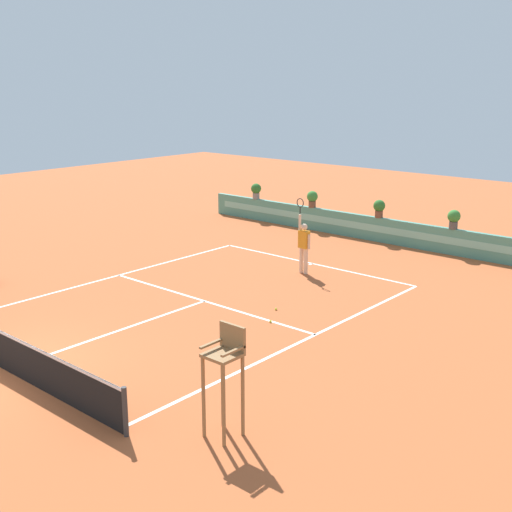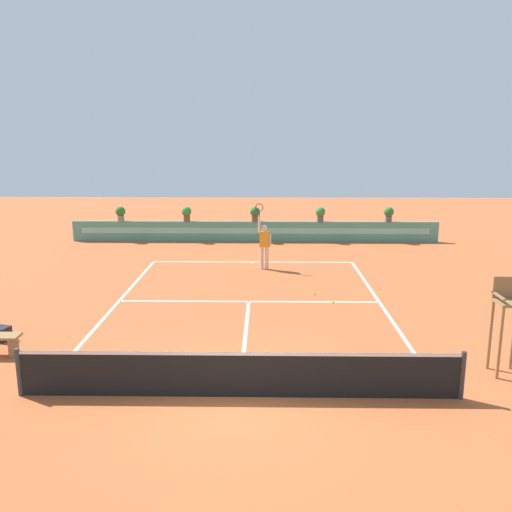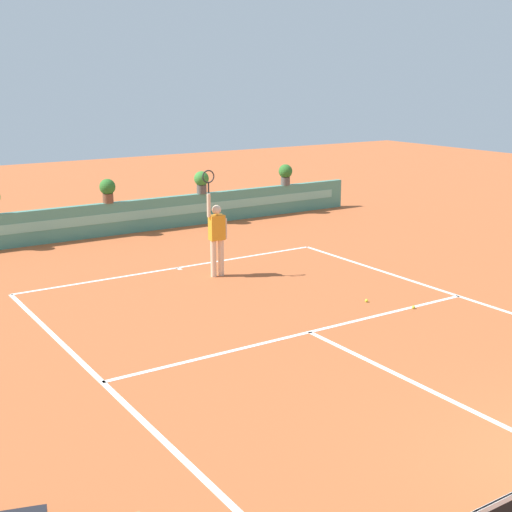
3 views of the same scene
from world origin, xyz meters
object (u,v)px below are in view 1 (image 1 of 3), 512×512
object	(u,v)px
tennis_player	(304,244)
potted_plant_right	(454,218)
umpire_chair	(225,368)
potted_plant_centre	(379,207)
potted_plant_far_left	(256,190)
tennis_ball_near_baseline	(276,309)
tennis_ball_mid_court	(270,321)
potted_plant_left	(312,198)

from	to	relation	value
tennis_player	potted_plant_right	bearing A→B (deg)	64.35
umpire_chair	tennis_player	xyz separation A→B (m)	(-5.29, 9.43, -0.29)
potted_plant_centre	potted_plant_right	world-z (taller)	same
potted_plant_right	potted_plant_far_left	xyz separation A→B (m)	(-9.82, 0.00, 0.00)
potted_plant_far_left	potted_plant_right	bearing A→B (deg)	0.00
tennis_ball_near_baseline	potted_plant_centre	size ratio (longest dim) A/B	0.09
tennis_player	tennis_ball_mid_court	world-z (taller)	tennis_player
umpire_chair	tennis_ball_mid_court	world-z (taller)	umpire_chair
tennis_ball_near_baseline	potted_plant_right	world-z (taller)	potted_plant_right
tennis_player	tennis_ball_mid_court	bearing A→B (deg)	-63.57
potted_plant_centre	potted_plant_far_left	world-z (taller)	same
umpire_chair	tennis_player	world-z (taller)	tennis_player
umpire_chair	potted_plant_centre	size ratio (longest dim) A/B	2.96
tennis_player	potted_plant_centre	bearing A→B (deg)	94.71
tennis_ball_near_baseline	potted_plant_left	xyz separation A→B (m)	(-5.48, 9.20, 1.38)
potted_plant_far_left	tennis_player	bearing A→B (deg)	-38.79
umpire_chair	tennis_ball_mid_court	bearing A→B (deg)	121.66
tennis_player	potted_plant_right	world-z (taller)	tennis_player
potted_plant_centre	potted_plant_far_left	bearing A→B (deg)	180.00
potted_plant_centre	potted_plant_far_left	distance (m)	6.61
tennis_player	potted_plant_far_left	distance (m)	9.09
potted_plant_centre	potted_plant_left	bearing A→B (deg)	180.00
umpire_chair	potted_plant_left	xyz separation A→B (m)	(-9.12, 15.13, 0.07)
umpire_chair	tennis_ball_near_baseline	world-z (taller)	umpire_chair
potted_plant_centre	potted_plant_right	bearing A→B (deg)	0.00
potted_plant_centre	potted_plant_left	world-z (taller)	same
umpire_chair	potted_plant_right	xyz separation A→B (m)	(-2.56, 15.13, 0.07)
potted_plant_left	potted_plant_far_left	world-z (taller)	same
umpire_chair	potted_plant_far_left	world-z (taller)	umpire_chair
potted_plant_centre	tennis_ball_near_baseline	bearing A→B (deg)	-76.99
umpire_chair	tennis_ball_near_baseline	distance (m)	7.08
tennis_ball_near_baseline	potted_plant_left	world-z (taller)	potted_plant_left
tennis_player	potted_plant_left	xyz separation A→B (m)	(-3.82, 5.69, 0.36)
umpire_chair	tennis_ball_near_baseline	xyz separation A→B (m)	(-3.64, 5.93, -1.31)
potted_plant_centre	umpire_chair	bearing A→B (deg)	-69.14
tennis_ball_near_baseline	umpire_chair	bearing A→B (deg)	-58.47
umpire_chair	tennis_ball_mid_court	size ratio (longest dim) A/B	31.47
tennis_ball_mid_court	potted_plant_right	world-z (taller)	potted_plant_right
potted_plant_right	tennis_ball_mid_court	bearing A→B (deg)	-93.18
potted_plant_far_left	potted_plant_left	bearing A→B (deg)	0.00
umpire_chair	tennis_player	bearing A→B (deg)	119.30
tennis_ball_near_baseline	potted_plant_centre	world-z (taller)	potted_plant_centre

